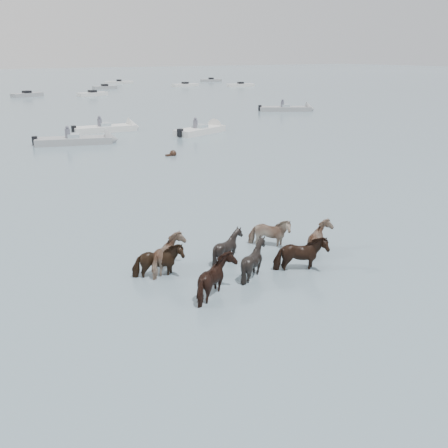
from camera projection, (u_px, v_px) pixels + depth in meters
ground at (250, 259)px, 15.58m from camera, size 400.00×400.00×0.00m
pony_herd at (241, 257)px, 14.76m from camera, size 6.78×3.83×1.32m
swimming_pony at (172, 154)px, 31.16m from camera, size 0.72×0.44×0.44m
motorboat_b at (86, 140)px, 35.20m from camera, size 5.89×3.23×1.92m
motorboat_c at (114, 128)px, 40.76m from camera, size 5.64×1.99×1.92m
motorboat_d at (206, 130)px, 40.03m from camera, size 5.32×3.29×1.92m
motorboat_e at (292, 109)px, 54.60m from camera, size 6.02×4.42×1.92m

